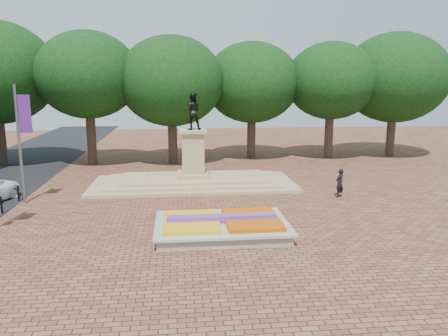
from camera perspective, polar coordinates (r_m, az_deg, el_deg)
name	(u,v)px	position (r m, az deg, el deg)	size (l,w,h in m)	color
ground	(199,221)	(22.94, -3.30, -6.92)	(90.00, 90.00, 0.00)	brown
flower_bed	(222,226)	(21.00, -0.23, -7.56)	(6.30, 4.30, 0.91)	gray
monument	(193,173)	(30.44, -4.04, -0.63)	(14.00, 6.00, 6.40)	tan
tree_row_back	(214,86)	(39.91, -1.26, 10.60)	(44.80, 8.80, 10.43)	#35241D
pedestrian	(340,183)	(28.22, 14.87, -1.91)	(0.66, 0.43, 1.80)	black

